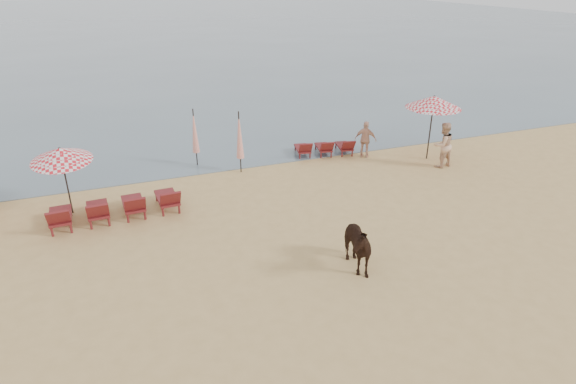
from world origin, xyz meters
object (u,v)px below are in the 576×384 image
Objects in this scene: umbrella_closed_right at (195,131)px; beachgoer_right_a at (443,145)px; lounger_cluster_left at (116,207)px; lounger_cluster_right at (324,147)px; umbrella_closed_left at (240,135)px; beachgoer_right_b at (366,139)px; umbrella_open_right at (434,102)px; cow at (353,244)px; umbrella_open_left_b at (61,154)px.

beachgoer_right_a is (9.40, -3.68, -0.55)m from umbrella_closed_right.
beachgoer_right_a is at bearing -1.87° from lounger_cluster_left.
umbrella_closed_left is at bearing -160.77° from lounger_cluster_right.
lounger_cluster_right is 1.07× the size of umbrella_closed_left.
beachgoer_right_b is at bearing -46.65° from beachgoer_right_a.
beachgoer_right_b is at bearing 9.67° from lounger_cluster_left.
umbrella_closed_left is at bearing 36.16° from beachgoer_right_b.
umbrella_open_right is (12.79, 1.10, 2.04)m from lounger_cluster_left.
cow is 0.92× the size of beachgoer_right_a.
umbrella_open_left_b is 14.23m from beachgoer_right_a.
cow reaches higher than lounger_cluster_left.
lounger_cluster_left is 9.33m from lounger_cluster_right.
cow is at bearing -42.73° from umbrella_open_left_b.
beachgoer_right_b is at bearing 4.03° from umbrella_open_left_b.
beachgoer_right_a is (-0.02, -0.96, -1.55)m from umbrella_open_right.
beachgoer_right_a is (6.92, 5.38, 0.21)m from cow.
umbrella_open_right reaches higher than lounger_cluster_right.
lounger_cluster_right is 1.11× the size of umbrella_open_left_b.
lounger_cluster_right is 1.43× the size of beachgoer_right_a.
cow is (2.48, -9.06, -0.75)m from umbrella_closed_right.
beachgoer_right_a is at bearing -5.44° from umbrella_open_left_b.
umbrella_closed_left is 2.02m from umbrella_closed_right.
umbrella_closed_left is 1.04× the size of umbrella_closed_right.
umbrella_open_left_b reaches higher than lounger_cluster_left.
lounger_cluster_left is 12.77m from beachgoer_right_a.
beachgoer_right_a is at bearing -81.68° from umbrella_open_right.
umbrella_open_left_b is 1.51× the size of beachgoer_right_b.
umbrella_closed_right reaches higher than beachgoer_right_a.
lounger_cluster_left is at bearing -149.89° from lounger_cluster_right.
beachgoer_right_b reaches higher than lounger_cluster_right.
umbrella_open_left_b is 6.46m from umbrella_closed_left.
lounger_cluster_left is at bearing -37.63° from umbrella_open_left_b.
umbrella_open_right is 9.57m from cow.
umbrella_open_left_b is at bearing 44.67° from beachgoer_right_b.
umbrella_closed_left reaches higher than umbrella_open_left_b.
cow is (7.23, -6.24, -1.35)m from umbrella_open_left_b.
beachgoer_right_a is at bearing -25.26° from lounger_cluster_right.
umbrella_closed_left is at bearing -41.62° from umbrella_closed_right.
umbrella_open_right is 8.09m from umbrella_closed_left.
umbrella_open_left_b is at bearing 142.95° from cow.
umbrella_closed_left is 8.25m from beachgoer_right_a.
beachgoer_right_b is (11.76, 1.24, -1.29)m from umbrella_open_left_b.
umbrella_closed_right is (-9.42, 2.72, -1.00)m from umbrella_open_right.
umbrella_open_right is at bearing 46.10° from cow.
umbrella_closed_left is (6.26, 1.48, -0.54)m from umbrella_open_left_b.
lounger_cluster_right is at bearing 8.15° from umbrella_closed_left.
umbrella_open_right is at bearing -9.86° from umbrella_closed_left.
umbrella_closed_right is 1.52× the size of beachgoer_right_b.
umbrella_open_right is 1.73× the size of beachgoer_right_b.
umbrella_open_left_b reaches higher than beachgoer_right_b.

